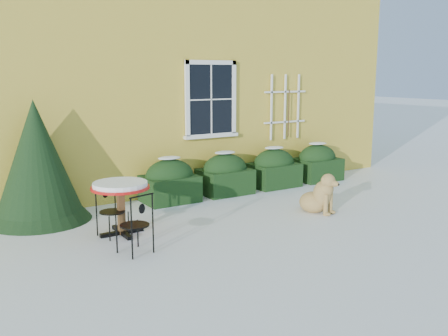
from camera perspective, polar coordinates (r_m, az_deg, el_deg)
ground at (r=8.08m, az=3.80°, el=-7.41°), size 80.00×80.00×0.00m
house at (r=13.98m, az=-13.56°, el=13.32°), size 12.40×8.40×6.40m
hedge_row at (r=10.92m, az=3.01°, el=-0.43°), size 4.95×0.80×0.91m
evergreen_shrub at (r=9.11m, az=-20.51°, el=-0.52°), size 1.73×1.73×2.09m
bistro_table at (r=7.98m, az=-11.76°, el=-2.58°), size 0.91×0.91×0.85m
patio_chair_near at (r=7.15m, az=-10.01°, el=-6.29°), size 0.48×0.47×0.88m
patio_chair_far at (r=8.03m, az=-12.80°, el=-4.66°), size 0.45×0.45×0.84m
dog at (r=9.29m, az=10.85°, el=-3.19°), size 0.62×0.86×0.77m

